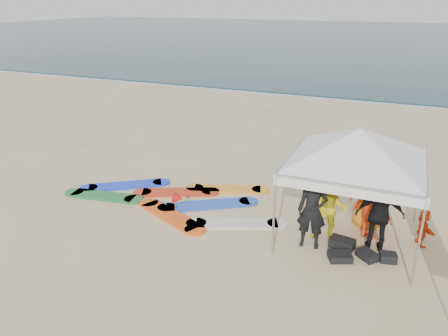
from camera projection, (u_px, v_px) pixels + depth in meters
ground at (183, 256)px, 9.94m from camera, size 120.00×120.00×0.00m
ocean at (383, 38)px, 61.32m from camera, size 160.00×84.00×0.08m
shoreline_foam at (329, 97)px, 25.53m from camera, size 160.00×1.20×0.01m
person_black_a at (312, 210)px, 10.02m from camera, size 0.71×0.50×1.87m
person_yellow at (330, 209)px, 10.30m from camera, size 0.89×0.74×1.66m
person_orange_a at (372, 207)px, 10.45m from camera, size 1.21×1.00×1.63m
person_black_b at (380, 215)px, 9.87m from camera, size 1.13×0.63×1.82m
person_orange_b at (371, 192)px, 10.87m from camera, size 1.01×0.73×1.93m
person_seated at (423, 228)px, 10.23m from camera, size 0.51×0.89×0.91m
canopy_tent at (360, 129)px, 9.73m from camera, size 4.19×4.19×3.16m
marker_pennant at (179, 198)px, 11.62m from camera, size 0.28×0.28×0.64m
gear_pile at (354, 251)px, 9.95m from camera, size 1.55×1.05×0.22m
surfboard_spread at (178, 200)px, 12.57m from camera, size 6.30×3.45×0.07m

